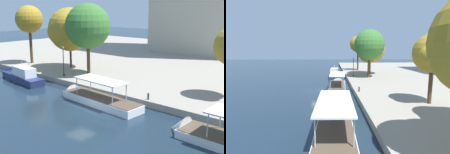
{
  "view_description": "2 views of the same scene",
  "coord_description": "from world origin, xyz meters",
  "views": [
    {
      "loc": [
        21.29,
        -19.21,
        10.83
      ],
      "look_at": [
        -1.01,
        6.24,
        2.61
      ],
      "focal_mm": 45.51,
      "sensor_mm": 36.0,
      "label": 1
    },
    {
      "loc": [
        30.62,
        2.33,
        6.97
      ],
      "look_at": [
        0.59,
        3.42,
        2.49
      ],
      "focal_mm": 28.69,
      "sensor_mm": 36.0,
      "label": 2
    }
  ],
  "objects": [
    {
      "name": "ground_plane",
      "position": [
        0.0,
        0.0,
        0.0
      ],
      "size": [
        220.0,
        220.0,
        0.0
      ],
      "primitive_type": "plane",
      "color": "#192838"
    },
    {
      "name": "dock_promenade",
      "position": [
        0.0,
        33.4,
        0.4
      ],
      "size": [
        120.0,
        55.0,
        0.79
      ],
      "primitive_type": "cube",
      "color": "gray",
      "rests_on": "ground_plane"
    },
    {
      "name": "motor_yacht_0",
      "position": [
        -16.74,
        3.16,
        0.7
      ],
      "size": [
        10.52,
        3.17,
        3.9
      ],
      "rotation": [
        0.0,
        0.0,
        3.04
      ],
      "color": "navy",
      "rests_on": "ground_plane"
    },
    {
      "name": "tour_boat_1",
      "position": [
        -1.14,
        3.4,
        0.31
      ],
      "size": [
        12.05,
        3.33,
        4.01
      ],
      "rotation": [
        0.0,
        0.0,
        3.09
      ],
      "color": "white",
      "rests_on": "ground_plane"
    },
    {
      "name": "mooring_bollard_0",
      "position": [
        4.22,
        6.49,
        1.2
      ],
      "size": [
        0.24,
        0.24,
        0.76
      ],
      "color": "#2D2D33",
      "rests_on": "dock_promenade"
    },
    {
      "name": "lamp_post",
      "position": [
        -11.87,
        7.55,
        3.5
      ],
      "size": [
        0.37,
        0.37,
        4.59
      ],
      "color": "black",
      "rests_on": "dock_promenade"
    },
    {
      "name": "tree_2",
      "position": [
        -15.94,
        12.08,
        7.39
      ],
      "size": [
        8.23,
        7.69,
        10.22
      ],
      "color": "#4C3823",
      "rests_on": "dock_promenade"
    },
    {
      "name": "tree_4",
      "position": [
        -9.83,
        10.82,
        8.1
      ],
      "size": [
        6.83,
        6.83,
        10.85
      ],
      "color": "#4C3823",
      "rests_on": "dock_promenade"
    },
    {
      "name": "tree_5",
      "position": [
        -24.94,
        10.57,
        8.8
      ],
      "size": [
        5.01,
        5.01,
        10.59
      ],
      "color": "#4C3823",
      "rests_on": "dock_promenade"
    }
  ]
}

